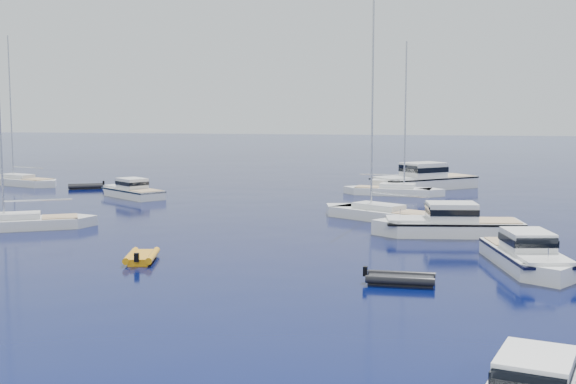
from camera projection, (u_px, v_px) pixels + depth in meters
The scene contains 12 objects.
ground at pixel (253, 338), 26.23m from camera, with size 400.00×400.00×0.00m, color #07154B.
motor_cruiser_right at pixel (528, 268), 37.61m from camera, with size 2.82×9.22×2.42m, color white, non-canonical shape.
motor_cruiser_centre at pixel (448, 235), 47.42m from camera, with size 3.11×10.17×2.67m, color silver, non-canonical shape.
motor_cruiser_far_l at pixel (131, 197), 67.54m from camera, with size 2.60×8.50×2.23m, color white, non-canonical shape.
motor_cruiser_distant at pixel (421, 189), 74.27m from camera, with size 3.94×12.87×3.38m, color silver, non-canonical shape.
sailboat_mid_r at pixel (383, 220), 53.85m from camera, with size 2.95×11.33×16.66m, color silver, non-canonical shape.
sailboat_mid_l at pixel (21, 229), 49.93m from camera, with size 2.72×10.45×15.36m, color silver, non-canonical shape.
sailboat_centre at pixel (393, 195), 69.44m from camera, with size 2.59×9.95×14.63m, color white, non-canonical shape.
sailboat_far_l at pixel (21, 185), 78.16m from camera, with size 2.85×10.96×16.12m, color silver, non-canonical shape.
tender_yellow at pixel (142, 261), 39.40m from camera, with size 1.81×3.22×0.95m, color orange, non-canonical shape.
tender_grey_near at pixel (401, 284), 34.28m from camera, with size 1.84×3.29×0.95m, color black, non-canonical shape.
tender_grey_far at pixel (86, 189), 74.69m from camera, with size 1.95×3.53×0.95m, color black, non-canonical shape.
Camera 1 is at (5.98, -24.80, 8.07)m, focal length 46.42 mm.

